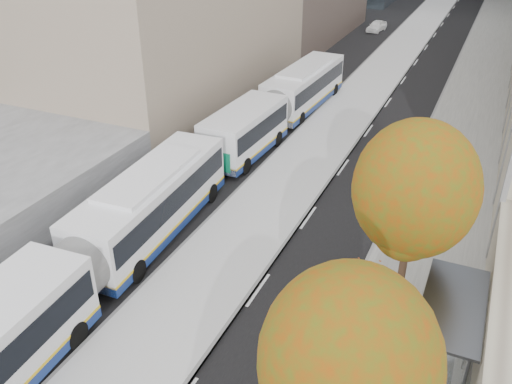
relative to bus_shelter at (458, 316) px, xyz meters
The scene contains 8 objects.
bus_platform 25.96m from the bus_shelter, 111.69° to the left, with size 4.25×150.00×0.15m, color silver.
sidewalk 24.19m from the bus_shelter, 93.72° to the left, with size 4.75×150.00×0.08m, color gray.
bus_shelter is the anchor object (origin of this frame).
tree_b 6.93m from the bus_shelter, 109.31° to the right, with size 4.00×4.00×6.97m.
tree_c 4.23m from the bus_shelter, 135.67° to the left, with size 4.20×4.20×7.28m.
bus_near 13.25m from the bus_shelter, behind, with size 3.50×17.94×2.97m.
bus_far 21.81m from the bus_shelter, 126.49° to the left, with size 3.31×17.52×2.90m.
distant_car 50.13m from the bus_shelter, 105.85° to the left, with size 1.41×3.51×1.20m, color white.
Camera 1 is at (5.22, -3.48, 13.89)m, focal length 38.00 mm.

